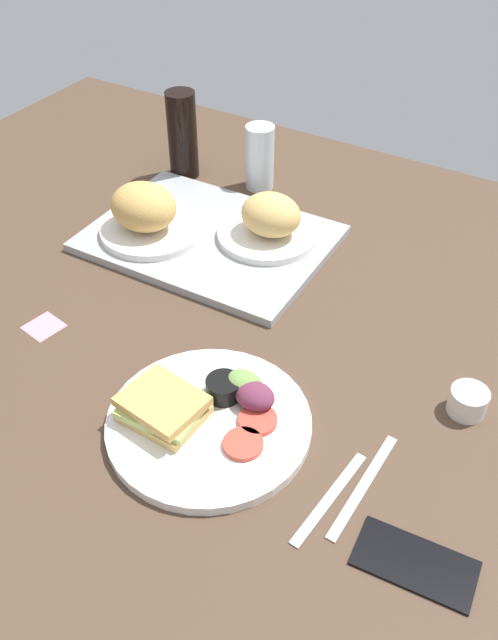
# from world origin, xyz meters

# --- Properties ---
(ground_plane) EXTENTS (1.90, 1.50, 0.03)m
(ground_plane) POSITION_xyz_m (0.00, 0.00, -0.01)
(ground_plane) COLOR #4C3828
(serving_tray) EXTENTS (0.46, 0.34, 0.02)m
(serving_tray) POSITION_xyz_m (-0.19, 0.23, 0.01)
(serving_tray) COLOR #9EA0A3
(serving_tray) RESTS_ON ground_plane
(bread_plate_near) EXTENTS (0.20, 0.20, 0.10)m
(bread_plate_near) POSITION_xyz_m (-0.30, 0.18, 0.06)
(bread_plate_near) COLOR white
(bread_plate_near) RESTS_ON serving_tray
(bread_plate_far) EXTENTS (0.19, 0.19, 0.09)m
(bread_plate_far) POSITION_xyz_m (-0.08, 0.28, 0.05)
(bread_plate_far) COLOR white
(bread_plate_far) RESTS_ON serving_tray
(plate_with_salad) EXTENTS (0.29, 0.29, 0.05)m
(plate_with_salad) POSITION_xyz_m (0.06, -0.16, 0.02)
(plate_with_salad) COLOR white
(plate_with_salad) RESTS_ON ground_plane
(drinking_glass) EXTENTS (0.06, 0.06, 0.14)m
(drinking_glass) POSITION_xyz_m (-0.21, 0.46, 0.07)
(drinking_glass) COLOR silver
(drinking_glass) RESTS_ON ground_plane
(soda_bottle) EXTENTS (0.06, 0.06, 0.19)m
(soda_bottle) POSITION_xyz_m (-0.38, 0.42, 0.09)
(soda_bottle) COLOR black
(soda_bottle) RESTS_ON ground_plane
(espresso_cup) EXTENTS (0.06, 0.06, 0.04)m
(espresso_cup) POSITION_xyz_m (0.37, 0.06, 0.02)
(espresso_cup) COLOR silver
(espresso_cup) RESTS_ON ground_plane
(fork) EXTENTS (0.03, 0.17, 0.01)m
(fork) POSITION_xyz_m (0.27, -0.18, 0.00)
(fork) COLOR #B7B7BC
(fork) RESTS_ON ground_plane
(knife) EXTENTS (0.02, 0.19, 0.01)m
(knife) POSITION_xyz_m (0.30, -0.14, 0.00)
(knife) COLOR #B7B7BC
(knife) RESTS_ON ground_plane
(cell_phone) EXTENTS (0.15, 0.08, 0.01)m
(cell_phone) POSITION_xyz_m (0.39, -0.21, 0.00)
(cell_phone) COLOR black
(cell_phone) RESTS_ON ground_plane
(sticky_note) EXTENTS (0.07, 0.07, 0.00)m
(sticky_note) POSITION_xyz_m (-0.29, -0.12, 0.00)
(sticky_note) COLOR pink
(sticky_note) RESTS_ON ground_plane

